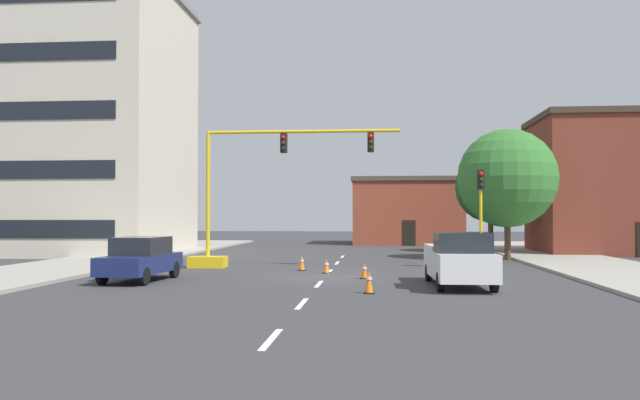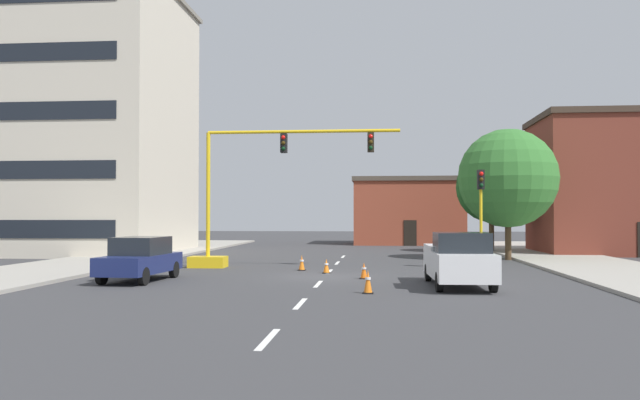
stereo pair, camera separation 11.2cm
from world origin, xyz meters
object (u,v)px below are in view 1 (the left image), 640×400
at_px(sedan_navy_near_left, 141,259).
at_px(traffic_cone_roadside_c, 302,263).
at_px(tree_right_mid, 507,178).
at_px(traffic_cone_roadside_d, 369,282).
at_px(traffic_light_pole_right, 481,196).
at_px(tree_right_far, 490,187).
at_px(traffic_cone_roadside_a, 364,271).
at_px(traffic_signal_gantry, 236,221).
at_px(traffic_cone_roadside_b, 327,266).
at_px(pickup_truck_white, 459,260).

bearing_deg(sedan_navy_near_left, traffic_cone_roadside_c, 43.43).
bearing_deg(tree_right_mid, traffic_cone_roadside_d, -114.55).
bearing_deg(traffic_cone_roadside_c, traffic_light_pole_right, 9.48).
bearing_deg(tree_right_far, tree_right_mid, -92.56).
xyz_separation_m(sedan_navy_near_left, traffic_cone_roadside_a, (8.81, 1.67, -0.56)).
relative_size(traffic_signal_gantry, traffic_cone_roadside_b, 16.22).
distance_m(sedan_navy_near_left, traffic_cone_roadside_b, 8.17).
bearing_deg(tree_right_far, traffic_light_pole_right, -101.31).
bearing_deg(sedan_navy_near_left, traffic_light_pole_right, 25.73).
bearing_deg(tree_right_far, traffic_signal_gantry, -135.32).
relative_size(traffic_signal_gantry, tree_right_far, 1.48).
xyz_separation_m(tree_right_mid, traffic_cone_roadside_d, (-7.84, -17.17, -4.39)).
height_order(tree_right_mid, traffic_cone_roadside_c, tree_right_mid).
height_order(sedan_navy_near_left, traffic_cone_roadside_d, sedan_navy_near_left).
height_order(tree_right_mid, traffic_cone_roadside_a, tree_right_mid).
distance_m(pickup_truck_white, traffic_cone_roadside_a, 4.40).
bearing_deg(traffic_cone_roadside_a, tree_right_far, 67.03).
bearing_deg(traffic_cone_roadside_a, sedan_navy_near_left, -169.25).
bearing_deg(pickup_truck_white, tree_right_far, 77.61).
bearing_deg(tree_right_far, sedan_navy_near_left, -128.60).
distance_m(pickup_truck_white, traffic_cone_roadside_b, 7.26).
bearing_deg(traffic_cone_roadside_b, traffic_cone_roadside_c, 132.19).
bearing_deg(tree_right_far, traffic_cone_roadside_a, -112.97).
bearing_deg(traffic_light_pole_right, traffic_cone_roadside_c, -170.52).
bearing_deg(traffic_signal_gantry, tree_right_far, 44.68).
xyz_separation_m(tree_right_mid, traffic_cone_roadside_b, (-9.85, -9.76, -4.46)).
distance_m(sedan_navy_near_left, traffic_cone_roadside_c, 7.98).
bearing_deg(tree_right_mid, traffic_light_pole_right, -110.54).
bearing_deg(tree_right_mid, traffic_cone_roadside_a, -123.69).
height_order(traffic_signal_gantry, traffic_cone_roadside_c, traffic_signal_gantry).
bearing_deg(tree_right_far, traffic_cone_roadside_c, -125.41).
xyz_separation_m(tree_right_far, traffic_cone_roadside_d, (-8.19, -24.97, -4.19)).
xyz_separation_m(tree_right_mid, traffic_cone_roadside_c, (-11.13, -8.35, -4.42)).
bearing_deg(sedan_navy_near_left, traffic_signal_gantry, 71.32).
distance_m(traffic_light_pole_right, pickup_truck_white, 8.47).
xyz_separation_m(traffic_light_pole_right, traffic_cone_roadside_b, (-7.25, -2.84, -3.21)).
relative_size(tree_right_mid, sedan_navy_near_left, 1.67).
relative_size(tree_right_mid, traffic_cone_roadside_b, 11.89).
xyz_separation_m(traffic_signal_gantry, traffic_cone_roadside_a, (6.49, -5.17, -2.00)).
height_order(tree_right_far, traffic_cone_roadside_c, tree_right_far).
relative_size(tree_right_mid, tree_right_far, 1.09).
xyz_separation_m(pickup_truck_white, traffic_cone_roadside_d, (-3.24, -2.43, -0.59)).
bearing_deg(traffic_light_pole_right, traffic_cone_roadside_a, -136.50).
bearing_deg(traffic_cone_roadside_b, pickup_truck_white, -43.54).
xyz_separation_m(pickup_truck_white, traffic_cone_roadside_a, (-3.50, 2.59, -0.64)).
relative_size(traffic_cone_roadside_a, traffic_cone_roadside_b, 1.05).
distance_m(traffic_signal_gantry, traffic_cone_roadside_d, 12.38).
xyz_separation_m(pickup_truck_white, traffic_cone_roadside_c, (-6.52, 6.40, -0.62)).
distance_m(traffic_signal_gantry, traffic_cone_roadside_a, 8.54).
bearing_deg(traffic_cone_roadside_a, traffic_cone_roadside_d, -87.03).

